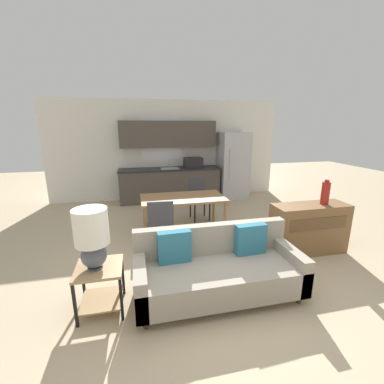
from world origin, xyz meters
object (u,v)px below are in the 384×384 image
couch (217,269)px  credenza (309,228)px  refrigerator (233,165)px  vase (325,193)px  table_lamp (92,235)px  dining_table (183,200)px  dining_chair_far_right (199,196)px  dining_chair_near_left (161,224)px  side_table (100,281)px

couch → credenza: (1.81, 0.71, 0.07)m
refrigerator → vase: refrigerator is taller
table_lamp → credenza: (3.20, 0.73, -0.52)m
dining_table → credenza: (1.87, -1.20, -0.25)m
vase → dining_chair_far_right: 2.55m
dining_chair_near_left → couch: bearing=119.6°
dining_chair_near_left → dining_chair_far_right: bearing=-120.7°
dining_table → couch: size_ratio=0.79×
vase → dining_table: bearing=149.7°
table_lamp → vase: table_lamp is taller
refrigerator → credenza: size_ratio=1.50×
vase → credenza: bearing=174.9°
refrigerator → credenza: (0.00, -3.41, -0.51)m
credenza → dining_chair_near_left: dining_chair_near_left is taller
dining_chair_far_right → dining_table: bearing=-128.5°
side_table → dining_chair_near_left: (0.80, 1.14, 0.15)m
couch → dining_chair_far_right: size_ratio=2.14×
dining_table → vase: size_ratio=3.96×
dining_chair_far_right → dining_chair_near_left: bearing=-128.2°
dining_table → vase: 2.43m
couch → dining_chair_near_left: dining_chair_near_left is taller
refrigerator → table_lamp: 5.24m
vase → dining_chair_far_right: size_ratio=0.43×
refrigerator → side_table: 5.23m
credenza → vase: size_ratio=3.10×
credenza → vase: 0.63m
dining_table → couch: (0.06, -1.91, -0.33)m
table_lamp → vase: (3.42, 0.71, 0.07)m
dining_chair_far_right → table_lamp: bearing=-128.9°
refrigerator → couch: (-1.81, -4.13, -0.59)m
dining_table → dining_chair_near_left: size_ratio=1.69×
side_table → vase: size_ratio=1.36×
table_lamp → dining_chair_near_left: bearing=54.5°
refrigerator → side_table: refrigerator is taller
dining_chair_near_left → vase: bearing=173.3°
couch → dining_chair_far_right: bearing=80.6°
couch → table_lamp: bearing=-179.2°
refrigerator → couch: size_ratio=0.93×
vase → dining_chair_near_left: vase is taller
refrigerator → dining_table: refrigerator is taller
couch → side_table: size_ratio=3.70×
side_table → couch: bearing=0.0°
vase → dining_chair_far_right: bearing=129.1°
vase → table_lamp: bearing=-168.2°
side_table → dining_chair_near_left: size_ratio=0.58×
dining_chair_near_left → side_table: bearing=58.3°
refrigerator → dining_table: (-1.87, -2.22, -0.26)m
refrigerator → credenza: 3.45m
table_lamp → side_table: bearing=29.1°
side_table → credenza: 3.25m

